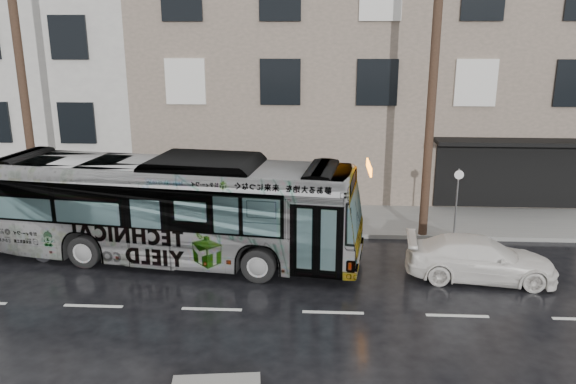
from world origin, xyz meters
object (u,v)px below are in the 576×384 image
object	(u,v)px
sign_post	(456,202)
bus	(170,208)
utility_pole_front	(431,107)
utility_pole_rear	(25,105)
white_sedan	(480,259)
dark_sedan	(17,229)

from	to	relation	value
sign_post	bus	distance (m)	9.83
sign_post	utility_pole_front	bearing A→B (deg)	180.00
sign_post	bus	size ratio (longest dim) A/B	0.20
utility_pole_front	utility_pole_rear	size ratio (longest dim) A/B	1.00
utility_pole_rear	white_sedan	size ratio (longest dim) A/B	2.08
utility_pole_front	dark_sedan	size ratio (longest dim) A/B	1.93
utility_pole_rear	sign_post	bearing A→B (deg)	0.00
white_sedan	dark_sedan	world-z (taller)	dark_sedan
bus	sign_post	bearing A→B (deg)	-68.29
dark_sedan	white_sedan	bearing A→B (deg)	-89.29
bus	white_sedan	bearing A→B (deg)	-88.38
utility_pole_rear	bus	bearing A→B (deg)	-22.85
bus	white_sedan	world-z (taller)	bus
sign_post	white_sedan	distance (m)	3.47
utility_pole_front	bus	bearing A→B (deg)	-164.50
sign_post	bus	bearing A→B (deg)	-166.22
dark_sedan	bus	bearing A→B (deg)	-87.47
sign_post	white_sedan	xyz separation A→B (m)	(-0.02, -3.39, -0.72)
white_sedan	bus	bearing A→B (deg)	89.82
utility_pole_front	white_sedan	bearing A→B (deg)	-72.39
utility_pole_front	white_sedan	xyz separation A→B (m)	(1.08, -3.39, -4.02)
utility_pole_front	white_sedan	size ratio (longest dim) A/B	2.08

